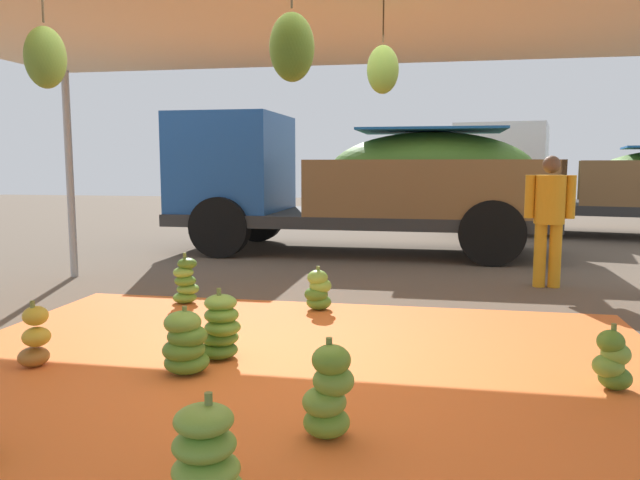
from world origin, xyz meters
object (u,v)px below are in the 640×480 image
Objects in this scene: banana_bunch_6 at (186,282)px; worker_0 at (549,211)px; banana_bunch_3 at (613,362)px; banana_bunch_5 at (35,339)px; banana_bunch_1 at (318,291)px; banana_bunch_8 at (329,394)px; banana_bunch_2 at (185,345)px; banana_bunch_9 at (206,460)px; cargo_truck_main at (353,179)px; cargo_truck_far at (608,178)px; banana_bunch_4 at (220,329)px.

banana_bunch_6 is 4.49m from worker_0.
banana_bunch_5 reaches higher than banana_bunch_3.
banana_bunch_1 is at bearing 141.59° from banana_bunch_3.
banana_bunch_1 is at bearing 101.87° from banana_bunch_8.
banana_bunch_1 is 2.82m from banana_bunch_5.
banana_bunch_8 is at bearing -78.13° from banana_bunch_1.
banana_bunch_8 reaches higher than banana_bunch_5.
banana_bunch_2 is 2.36m from banana_bunch_6.
banana_bunch_2 is 0.87× the size of banana_bunch_8.
banana_bunch_9 is at bearing -139.14° from banana_bunch_3.
banana_bunch_3 is at bearing -67.47° from cargo_truck_main.
cargo_truck_main is 6.11m from cargo_truck_far.
banana_bunch_4 is 2.17m from banana_bunch_9.
banana_bunch_9 is (1.71, -3.84, -0.02)m from banana_bunch_6.
cargo_truck_far reaches higher than banana_bunch_5.
worker_0 is (3.16, 3.92, 0.73)m from banana_bunch_2.
banana_bunch_2 is at bearing -118.07° from cargo_truck_far.
worker_0 reaches higher than banana_bunch_1.
cargo_truck_far is (4.58, 11.73, 1.00)m from banana_bunch_9.
banana_bunch_8 is 1.10× the size of banana_bunch_9.
banana_bunch_3 is 0.81× the size of banana_bunch_6.
worker_0 is at bearing 49.28° from banana_bunch_4.
banana_bunch_1 is 9.32m from cargo_truck_far.
cargo_truck_far is (6.56, 10.13, 1.00)m from banana_bunch_5.
banana_bunch_6 is 0.08× the size of cargo_truck_far.
banana_bunch_6 is 4.70m from cargo_truck_main.
cargo_truck_far reaches higher than banana_bunch_3.
cargo_truck_main is at bearing 93.01° from banana_bunch_1.
worker_0 is at bearing 23.18° from banana_bunch_6.
banana_bunch_4 is 0.09× the size of cargo_truck_main.
banana_bunch_6 is 3.72m from banana_bunch_8.
worker_0 is at bearing 42.47° from banana_bunch_5.
cargo_truck_far is at bearing 34.71° from cargo_truck_main.
cargo_truck_far is at bearing 70.23° from worker_0.
banana_bunch_5 is at bearing -160.94° from banana_bunch_4.
banana_bunch_1 is 4.58m from cargo_truck_main.
banana_bunch_4 is at bearing 107.98° from banana_bunch_9.
cargo_truck_main is 3.89m from worker_0.
banana_bunch_4 is 6.28m from cargo_truck_main.
banana_bunch_8 is 5.22m from worker_0.
banana_bunch_3 is 10.17m from cargo_truck_far.
cargo_truck_main is (1.53, 6.65, 1.05)m from banana_bunch_5.
cargo_truck_far is (4.79, 7.93, 1.01)m from banana_bunch_1.
cargo_truck_main reaches higher than banana_bunch_2.
banana_bunch_1 is at bearing 51.12° from banana_bunch_5.
banana_bunch_1 is 3.23m from worker_0.
banana_bunch_3 is at bearing -92.73° from worker_0.
banana_bunch_3 is 0.81× the size of banana_bunch_4.
banana_bunch_5 is at bearing 140.95° from banana_bunch_9.
banana_bunch_5 is 0.07× the size of cargo_truck_far.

